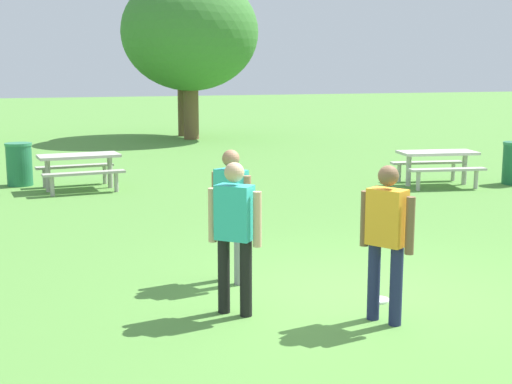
# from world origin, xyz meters

# --- Properties ---
(ground_plane) EXTENTS (120.00, 120.00, 0.00)m
(ground_plane) POSITION_xyz_m (0.00, 0.00, 0.00)
(ground_plane) COLOR #568E3D
(person_thrower) EXTENTS (0.38, 0.54, 1.64)m
(person_thrower) POSITION_xyz_m (-1.14, 1.07, 0.94)
(person_thrower) COLOR gray
(person_thrower) RESTS_ON ground
(person_catcher) EXTENTS (0.38, 0.54, 1.64)m
(person_catcher) POSITION_xyz_m (-0.08, -0.78, 0.94)
(person_catcher) COLOR #1E234C
(person_catcher) RESTS_ON ground
(person_bystander) EXTENTS (0.46, 0.45, 1.64)m
(person_bystander) POSITION_xyz_m (-1.46, -0.03, 0.94)
(person_bystander) COLOR black
(person_bystander) RESTS_ON ground
(frisbee) EXTENTS (0.24, 0.24, 0.03)m
(frisbee) POSITION_xyz_m (0.20, -0.18, 0.01)
(frisbee) COLOR white
(frisbee) RESTS_ON ground
(picnic_table_near) EXTENTS (1.94, 1.72, 0.77)m
(picnic_table_near) POSITION_xyz_m (5.45, 6.41, 0.56)
(picnic_table_near) COLOR beige
(picnic_table_near) RESTS_ON ground
(picnic_table_far) EXTENTS (1.79, 1.53, 0.77)m
(picnic_table_far) POSITION_xyz_m (-2.17, 8.56, 0.56)
(picnic_table_far) COLOR #B2ADA3
(picnic_table_far) RESTS_ON ground
(trash_can_further_along) EXTENTS (0.59, 0.59, 0.96)m
(trash_can_further_along) POSITION_xyz_m (-3.37, 9.60, 0.48)
(trash_can_further_along) COLOR #237047
(trash_can_further_along) RESTS_ON ground
(tree_far_right) EXTENTS (5.00, 5.00, 6.03)m
(tree_far_right) POSITION_xyz_m (2.96, 18.53, 3.89)
(tree_far_right) COLOR brown
(tree_far_right) RESTS_ON ground
(tree_slender_mid) EXTENTS (4.10, 4.10, 5.63)m
(tree_slender_mid) POSITION_xyz_m (3.05, 19.89, 3.86)
(tree_slender_mid) COLOR brown
(tree_slender_mid) RESTS_ON ground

